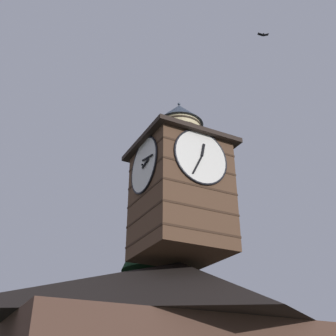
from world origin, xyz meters
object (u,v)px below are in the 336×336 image
object	(u,v)px
flying_bird_high	(263,35)
clock_tower	(180,186)
building_main	(181,335)
pine_tree_behind	(154,277)
moon	(180,271)

from	to	relation	value
flying_bird_high	clock_tower	bearing A→B (deg)	-40.85
clock_tower	flying_bird_high	bearing A→B (deg)	139.15
flying_bird_high	building_main	bearing A→B (deg)	-50.61
clock_tower	flying_bird_high	size ratio (longest dim) A/B	13.34
clock_tower	pine_tree_behind	bearing A→B (deg)	-101.37
building_main	moon	size ratio (longest dim) A/B	10.80
clock_tower	moon	xyz separation A→B (m)	(-15.04, -26.96, 3.18)
building_main	pine_tree_behind	bearing A→B (deg)	-98.08
moon	flying_bird_high	world-z (taller)	flying_bird_high
pine_tree_behind	moon	bearing A→B (deg)	-122.60
moon	flying_bird_high	size ratio (longest dim) A/B	2.18
clock_tower	moon	world-z (taller)	clock_tower
moon	building_main	bearing A→B (deg)	60.74
pine_tree_behind	flying_bird_high	xyz separation A→B (m)	(-2.84, 8.35, 12.69)
building_main	clock_tower	size ratio (longest dim) A/B	1.76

